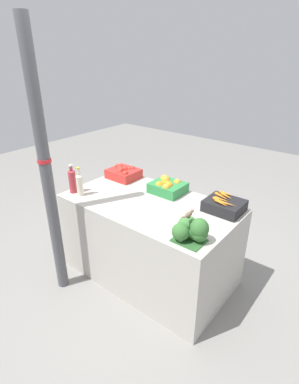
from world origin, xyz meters
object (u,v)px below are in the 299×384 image
Objects in this scene: orange_crate at (167,186)px; broccoli_pile at (192,230)px; apple_crate at (123,172)px; carrot_crate at (224,205)px; juice_bottle_ruby at (72,181)px; juice_bottle_cloudy at (80,184)px; sparrow_bird at (189,214)px; support_pole at (46,174)px.

orange_crate is 1.28× the size of broccoli_pile.
apple_crate is 1.00× the size of orange_crate.
orange_crate is 0.59m from carrot_crate.
juice_bottle_cloudy is at bearing -0.00° from juice_bottle_ruby.
juice_bottle_ruby is 0.11m from juice_bottle_cloudy.
sparrow_bird is at bearing -26.04° from apple_crate.
orange_crate reaches higher than apple_crate.
sparrow_bird is (1.29, -0.00, 0.09)m from juice_bottle_ruby.
broccoli_pile is 0.87× the size of juice_bottle_ruby.
orange_crate is 1.11× the size of juice_bottle_cloudy.
juice_bottle_cloudy is at bearing 93.65° from sparrow_bird.
sparrow_bird is (1.19, -0.00, 0.10)m from juice_bottle_cloudy.
support_pole reaches higher than orange_crate.
juice_bottle_cloudy is 1.19m from sparrow_bird.
juice_bottle_ruby reaches higher than orange_crate.
sparrow_bird is (1.14, 0.35, -0.12)m from support_pole.
apple_crate is 0.57m from juice_bottle_cloudy.
support_pole reaches higher than juice_bottle_ruby.
broccoli_pile is 1.21m from juice_bottle_cloudy.
carrot_crate is at bearing 25.49° from juice_bottle_cloudy.
carrot_crate is at bearing 23.62° from juice_bottle_ruby.
apple_crate is (-0.03, 0.92, -0.28)m from support_pole.
broccoli_pile reaches higher than orange_crate.
support_pole is at bearing -66.16° from juice_bottle_ruby.
juice_bottle_cloudy is at bearing 97.73° from support_pole.
orange_crate reaches higher than carrot_crate.
juice_bottle_cloudy is at bearing -91.77° from apple_crate.
juice_bottle_ruby is (-0.70, -0.57, 0.06)m from orange_crate.
juice_bottle_ruby and juice_bottle_cloudy have the same top height.
sparrow_bird is at bearing -90.53° from carrot_crate.
support_pole is 7.37× the size of orange_crate.
juice_bottle_ruby reaches higher than broccoli_pile.
orange_crate is at bearing 43.48° from juice_bottle_cloudy.
broccoli_pile is (1.16, 0.37, -0.25)m from support_pole.
broccoli_pile is (0.61, -0.55, 0.02)m from orange_crate.
apple_crate is at bearing 67.67° from sparrow_bird.
carrot_crate is 1.11× the size of juice_bottle_ruby.
carrot_crate is 1.11× the size of juice_bottle_cloudy.
juice_bottle_cloudy is (-0.02, -0.57, 0.06)m from apple_crate.
carrot_crate is at bearing 3.19° from sparrow_bird.
carrot_crate is (0.59, 0.00, -0.01)m from orange_crate.
juice_bottle_ruby reaches higher than apple_crate.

